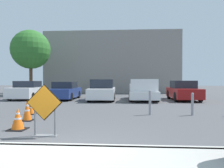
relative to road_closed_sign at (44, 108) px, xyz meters
name	(u,v)px	position (x,y,z in m)	size (l,w,h in m)	color
ground_plane	(107,103)	(0.85, 8.83, -0.78)	(96.00, 96.00, 0.00)	#4C4C4F
curb_lip	(63,148)	(0.85, -1.17, -0.71)	(29.77, 0.20, 0.14)	#ADAAA3
road_closed_sign	(44,108)	(0.00, 0.00, 0.00)	(0.99, 0.20, 1.42)	black
traffic_cone_nearest	(18,119)	(-1.12, 0.71, -0.45)	(0.52, 0.52, 0.69)	black
traffic_cone_second	(27,111)	(-1.53, 2.21, -0.40)	(0.44, 0.44, 0.78)	black
traffic_cone_third	(31,108)	(-2.08, 3.74, -0.50)	(0.41, 0.41, 0.59)	black
traffic_cone_fourth	(37,103)	(-2.47, 5.28, -0.43)	(0.45, 0.45, 0.72)	black
traffic_cone_fifth	(41,100)	(-2.95, 6.98, -0.44)	(0.45, 0.45, 0.71)	black
parked_car_nearest	(28,91)	(-5.86, 11.45, -0.10)	(2.13, 4.25, 1.46)	white
parked_car_second	(65,91)	(-2.76, 11.43, -0.13)	(1.87, 4.20, 1.40)	navy
parked_car_third	(102,91)	(0.33, 10.81, -0.06)	(2.05, 4.41, 1.59)	white
pickup_truck	(143,91)	(3.43, 10.80, -0.06)	(2.16, 5.16, 1.60)	silver
parked_car_fourth	(183,91)	(6.53, 11.26, -0.09)	(1.92, 4.20, 1.50)	maroon
bollard_nearest	(150,102)	(3.25, 3.93, -0.21)	(0.12, 0.12, 1.09)	gray
bollard_second	(192,103)	(5.07, 3.93, -0.26)	(0.12, 0.12, 0.99)	gray
building_facade_backdrop	(113,63)	(0.35, 22.27, 2.92)	(16.40, 5.00, 7.41)	gray
street_tree_behind_lot	(31,50)	(-7.51, 15.72, 3.84)	(3.91, 3.91, 6.59)	#513823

